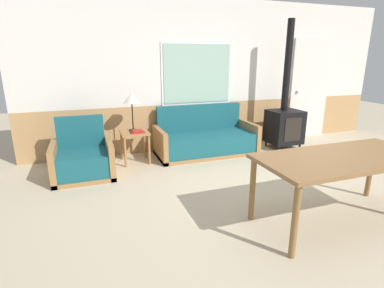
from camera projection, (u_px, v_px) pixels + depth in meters
ground_plane at (309, 200)px, 3.66m from camera, size 16.00×16.00×0.00m
wall_back at (220, 75)px, 5.65m from camera, size 7.20×0.09×2.70m
couch at (206, 140)px, 5.38m from camera, size 1.78×0.80×0.84m
armchair at (83, 160)px, 4.37m from camera, size 0.85×0.78×0.84m
side_table at (135, 138)px, 4.90m from camera, size 0.44×0.44×0.52m
table_lamp at (132, 100)px, 4.79m from camera, size 0.27×0.27×0.61m
book_stack at (137, 132)px, 4.80m from camera, size 0.23×0.16×0.04m
dining_table at (344, 163)px, 3.02m from camera, size 1.79×0.81×0.73m
wood_stove at (285, 120)px, 5.67m from camera, size 0.59×0.53×2.34m
entry_door at (309, 89)px, 6.37m from camera, size 0.93×0.09×2.06m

